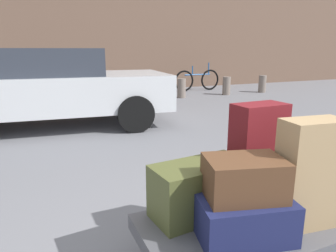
{
  "coord_description": "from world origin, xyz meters",
  "views": [
    {
      "loc": [
        -1.13,
        -1.39,
        1.39
      ],
      "look_at": [
        0.0,
        1.2,
        0.69
      ],
      "focal_mm": 32.73,
      "sensor_mm": 36.0,
      "label": 1
    }
  ],
  "objects_px": {
    "suitcase_navy_front_left": "(242,215)",
    "parked_car": "(45,86)",
    "luggage_cart": "(244,232)",
    "duffel_bag_olive_stacked_top": "(200,189)",
    "suitcase_maroon_center": "(257,153)",
    "suitcase_tan_rear_left": "(310,173)",
    "bollard_kerb_far": "(262,84)",
    "duffel_bag_brown_topmost_pile": "(244,178)",
    "bicycle_leaning": "(197,80)",
    "bollard_kerb_mid": "(226,86)",
    "bollard_kerb_near": "(182,88)"
  },
  "relations": [
    {
      "from": "duffel_bag_olive_stacked_top",
      "to": "parked_car",
      "type": "bearing_deg",
      "value": 93.75
    },
    {
      "from": "bollard_kerb_near",
      "to": "bollard_kerb_mid",
      "type": "height_order",
      "value": "same"
    },
    {
      "from": "luggage_cart",
      "to": "bollard_kerb_mid",
      "type": "bearing_deg",
      "value": 56.66
    },
    {
      "from": "suitcase_navy_front_left",
      "to": "suitcase_maroon_center",
      "type": "height_order",
      "value": "suitcase_maroon_center"
    },
    {
      "from": "suitcase_navy_front_left",
      "to": "suitcase_tan_rear_left",
      "type": "bearing_deg",
      "value": 4.19
    },
    {
      "from": "duffel_bag_brown_topmost_pile",
      "to": "bollard_kerb_far",
      "type": "xyz_separation_m",
      "value": [
        6.0,
        6.89,
        -0.41
      ]
    },
    {
      "from": "suitcase_navy_front_left",
      "to": "duffel_bag_brown_topmost_pile",
      "type": "xyz_separation_m",
      "value": [
        -0.0,
        -0.0,
        0.23
      ]
    },
    {
      "from": "duffel_bag_brown_topmost_pile",
      "to": "bicycle_leaning",
      "type": "xyz_separation_m",
      "value": [
        4.21,
        8.15,
        -0.32
      ]
    },
    {
      "from": "luggage_cart",
      "to": "bollard_kerb_far",
      "type": "distance_m",
      "value": 9.0
    },
    {
      "from": "duffel_bag_olive_stacked_top",
      "to": "suitcase_maroon_center",
      "type": "bearing_deg",
      "value": -2.52
    },
    {
      "from": "bollard_kerb_far",
      "to": "parked_car",
      "type": "bearing_deg",
      "value": -162.17
    },
    {
      "from": "suitcase_navy_front_left",
      "to": "bollard_kerb_mid",
      "type": "relative_size",
      "value": 0.93
    },
    {
      "from": "suitcase_navy_front_left",
      "to": "parked_car",
      "type": "height_order",
      "value": "parked_car"
    },
    {
      "from": "suitcase_tan_rear_left",
      "to": "bicycle_leaning",
      "type": "height_order",
      "value": "suitcase_tan_rear_left"
    },
    {
      "from": "duffel_bag_olive_stacked_top",
      "to": "suitcase_tan_rear_left",
      "type": "relative_size",
      "value": 0.95
    },
    {
      "from": "luggage_cart",
      "to": "suitcase_navy_front_left",
      "type": "relative_size",
      "value": 2.45
    },
    {
      "from": "suitcase_tan_rear_left",
      "to": "duffel_bag_brown_topmost_pile",
      "type": "distance_m",
      "value": 0.44
    },
    {
      "from": "duffel_bag_olive_stacked_top",
      "to": "suitcase_maroon_center",
      "type": "height_order",
      "value": "suitcase_maroon_center"
    },
    {
      "from": "duffel_bag_olive_stacked_top",
      "to": "bollard_kerb_mid",
      "type": "height_order",
      "value": "duffel_bag_olive_stacked_top"
    },
    {
      "from": "bollard_kerb_mid",
      "to": "suitcase_maroon_center",
      "type": "bearing_deg",
      "value": -122.67
    },
    {
      "from": "suitcase_maroon_center",
      "to": "bollard_kerb_mid",
      "type": "xyz_separation_m",
      "value": [
        4.21,
        6.57,
        -0.41
      ]
    },
    {
      "from": "duffel_bag_brown_topmost_pile",
      "to": "parked_car",
      "type": "bearing_deg",
      "value": 115.82
    },
    {
      "from": "duffel_bag_olive_stacked_top",
      "to": "parked_car",
      "type": "xyz_separation_m",
      "value": [
        -0.75,
        4.39,
        0.25
      ]
    },
    {
      "from": "duffel_bag_olive_stacked_top",
      "to": "bollard_kerb_near",
      "type": "height_order",
      "value": "duffel_bag_olive_stacked_top"
    },
    {
      "from": "duffel_bag_brown_topmost_pile",
      "to": "bollard_kerb_mid",
      "type": "xyz_separation_m",
      "value": [
        4.57,
        6.89,
        -0.41
      ]
    },
    {
      "from": "suitcase_maroon_center",
      "to": "suitcase_tan_rear_left",
      "type": "relative_size",
      "value": 1.05
    },
    {
      "from": "duffel_bag_olive_stacked_top",
      "to": "bollard_kerb_far",
      "type": "relative_size",
      "value": 1.11
    },
    {
      "from": "duffel_bag_olive_stacked_top",
      "to": "parked_car",
      "type": "height_order",
      "value": "parked_car"
    },
    {
      "from": "parked_car",
      "to": "suitcase_tan_rear_left",
      "type": "bearing_deg",
      "value": -74.81
    },
    {
      "from": "parked_car",
      "to": "suitcase_maroon_center",
      "type": "bearing_deg",
      "value": -74.43
    },
    {
      "from": "luggage_cart",
      "to": "bicycle_leaning",
      "type": "height_order",
      "value": "bicycle_leaning"
    },
    {
      "from": "bollard_kerb_far",
      "to": "suitcase_navy_front_left",
      "type": "bearing_deg",
      "value": -131.04
    },
    {
      "from": "suitcase_navy_front_left",
      "to": "duffel_bag_brown_topmost_pile",
      "type": "bearing_deg",
      "value": -104.14
    },
    {
      "from": "suitcase_maroon_center",
      "to": "luggage_cart",
      "type": "bearing_deg",
      "value": -139.96
    },
    {
      "from": "duffel_bag_olive_stacked_top",
      "to": "suitcase_maroon_center",
      "type": "xyz_separation_m",
      "value": [
        0.47,
        0.03,
        0.17
      ]
    },
    {
      "from": "bollard_kerb_far",
      "to": "bicycle_leaning",
      "type": "bearing_deg",
      "value": 144.97
    },
    {
      "from": "duffel_bag_olive_stacked_top",
      "to": "duffel_bag_brown_topmost_pile",
      "type": "xyz_separation_m",
      "value": [
        0.11,
        -0.3,
        0.18
      ]
    },
    {
      "from": "bollard_kerb_far",
      "to": "duffel_bag_brown_topmost_pile",
      "type": "bearing_deg",
      "value": -131.04
    },
    {
      "from": "luggage_cart",
      "to": "suitcase_maroon_center",
      "type": "bearing_deg",
      "value": 41.67
    },
    {
      "from": "luggage_cart",
      "to": "parked_car",
      "type": "distance_m",
      "value": 4.72
    },
    {
      "from": "luggage_cart",
      "to": "suitcase_tan_rear_left",
      "type": "distance_m",
      "value": 0.55
    },
    {
      "from": "suitcase_tan_rear_left",
      "to": "bollard_kerb_near",
      "type": "height_order",
      "value": "suitcase_tan_rear_left"
    },
    {
      "from": "suitcase_tan_rear_left",
      "to": "suitcase_navy_front_left",
      "type": "bearing_deg",
      "value": 178.94
    },
    {
      "from": "suitcase_maroon_center",
      "to": "bicycle_leaning",
      "type": "relative_size",
      "value": 0.4
    },
    {
      "from": "luggage_cart",
      "to": "parked_car",
      "type": "bearing_deg",
      "value": 101.7
    },
    {
      "from": "bicycle_leaning",
      "to": "bollard_kerb_mid",
      "type": "relative_size",
      "value": 3.1
    },
    {
      "from": "suitcase_navy_front_left",
      "to": "bicycle_leaning",
      "type": "xyz_separation_m",
      "value": [
        4.21,
        8.15,
        -0.09
      ]
    },
    {
      "from": "luggage_cart",
      "to": "bollard_kerb_near",
      "type": "distance_m",
      "value": 7.39
    },
    {
      "from": "parked_car",
      "to": "bollard_kerb_far",
      "type": "height_order",
      "value": "parked_car"
    },
    {
      "from": "bicycle_leaning",
      "to": "luggage_cart",
      "type": "bearing_deg",
      "value": -117.03
    }
  ]
}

